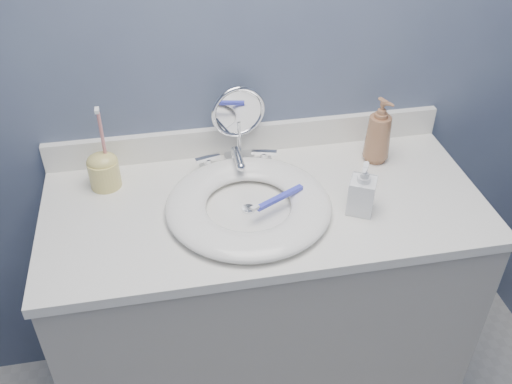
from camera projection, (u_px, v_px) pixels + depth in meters
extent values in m
cube|color=#4A5470|center=(246.00, 53.00, 1.60)|extent=(2.20, 0.02, 2.40)
cube|color=#ADA79E|center=(263.00, 311.00, 1.86)|extent=(1.20, 0.55, 0.85)
cube|color=white|center=(264.00, 206.00, 1.59)|extent=(1.22, 0.57, 0.03)
cube|color=white|center=(248.00, 138.00, 1.76)|extent=(1.22, 0.02, 0.09)
cylinder|color=silver|center=(249.00, 209.00, 1.55)|extent=(0.04, 0.04, 0.01)
cube|color=silver|center=(236.00, 165.00, 1.71)|extent=(0.22, 0.05, 0.01)
cylinder|color=silver|center=(236.00, 157.00, 1.69)|extent=(0.03, 0.03, 0.06)
cylinder|color=silver|center=(238.00, 158.00, 1.64)|extent=(0.02, 0.09, 0.02)
sphere|color=silver|center=(241.00, 167.00, 1.61)|extent=(0.03, 0.03, 0.03)
cylinder|color=silver|center=(208.00, 164.00, 1.69)|extent=(0.02, 0.02, 0.03)
cube|color=silver|center=(208.00, 158.00, 1.68)|extent=(0.08, 0.03, 0.01)
cylinder|color=silver|center=(264.00, 158.00, 1.71)|extent=(0.02, 0.02, 0.03)
cube|color=silver|center=(264.00, 152.00, 1.70)|extent=(0.08, 0.03, 0.01)
cylinder|color=silver|center=(239.00, 156.00, 1.75)|extent=(0.09, 0.09, 0.01)
cylinder|color=silver|center=(239.00, 139.00, 1.71)|extent=(0.01, 0.01, 0.12)
torus|color=silver|center=(238.00, 112.00, 1.66)|extent=(0.16, 0.04, 0.16)
cylinder|color=white|center=(238.00, 112.00, 1.66)|extent=(0.14, 0.03, 0.14)
imported|color=#956443|center=(379.00, 131.00, 1.68)|extent=(0.10, 0.10, 0.21)
imported|color=white|center=(363.00, 188.00, 1.50)|extent=(0.09, 0.09, 0.15)
cylinder|color=#DCCB6E|center=(104.00, 174.00, 1.62)|extent=(0.09, 0.09, 0.08)
ellipsoid|color=#DCCB6E|center=(102.00, 162.00, 1.59)|extent=(0.09, 0.07, 0.05)
cylinder|color=#DC7E7D|center=(102.00, 138.00, 1.55)|extent=(0.02, 0.03, 0.17)
cube|color=white|center=(97.00, 110.00, 1.49)|extent=(0.01, 0.02, 0.01)
cube|color=#3C43D7|center=(280.00, 198.00, 1.52)|extent=(0.14, 0.09, 0.01)
cube|color=white|center=(255.00, 208.00, 1.48)|extent=(0.03, 0.02, 0.01)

